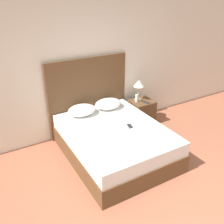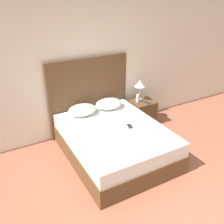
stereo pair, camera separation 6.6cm
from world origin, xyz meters
TOP-DOWN VIEW (x-y plane):
  - wall_back at (0.00, 2.81)m, footprint 10.00×0.06m
  - bed at (0.13, 1.74)m, footprint 1.52×1.93m
  - headboard at (0.13, 2.73)m, footprint 1.60×0.05m
  - pillow_left at (-0.15, 2.46)m, footprint 0.51×0.40m
  - pillow_right at (0.40, 2.46)m, footprint 0.51×0.40m
  - phone_on_bed at (0.37, 1.66)m, footprint 0.11×0.16m
  - nightstand at (1.19, 2.45)m, footprint 0.47×0.42m
  - table_lamp at (1.15, 2.53)m, footprint 0.22×0.22m
  - phone_on_nightstand at (1.22, 2.34)m, footprint 0.11×0.16m
  - toiletry_bottle at (1.07, 2.47)m, footprint 0.06×0.06m

SIDE VIEW (x-z plane):
  - nightstand at x=1.19m, z-range 0.00..0.52m
  - bed at x=0.13m, z-range 0.00..0.54m
  - phone_on_nightstand at x=1.22m, z-range 0.52..0.53m
  - phone_on_bed at x=0.37m, z-range 0.55..0.56m
  - toiletry_bottle at x=1.07m, z-range 0.52..0.68m
  - pillow_left at x=-0.15m, z-range 0.55..0.72m
  - pillow_right at x=0.40m, z-range 0.55..0.72m
  - headboard at x=0.13m, z-range 0.00..1.49m
  - table_lamp at x=1.15m, z-range 0.64..1.07m
  - wall_back at x=0.00m, z-range 0.00..2.70m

